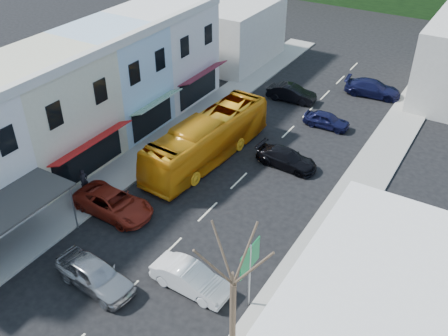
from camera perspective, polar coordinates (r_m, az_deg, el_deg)
ground at (r=29.38m, az=-6.15°, el=-9.17°), size 120.00×120.00×0.00m
sidewalk_left at (r=39.45m, az=-6.34°, el=3.33°), size 3.00×52.00×0.15m
sidewalk_right at (r=33.83m, az=14.56°, el=-3.43°), size 3.00×52.00×0.15m
shopfront_row at (r=37.56m, az=-17.50°, el=7.06°), size 8.25×30.00×8.00m
distant_block_left at (r=53.44m, az=0.67°, el=15.30°), size 8.00×10.00×6.00m
bus at (r=36.11m, az=-1.92°, el=3.17°), size 3.26×11.74×3.10m
car_silver at (r=27.57m, az=-14.54°, el=-11.85°), size 4.55×2.22×1.40m
car_white at (r=26.64m, az=-3.86°, el=-12.51°), size 4.45×1.92×1.40m
car_red at (r=32.07m, az=-12.51°, el=-4.01°), size 4.65×2.03×1.40m
car_black_near at (r=35.97m, az=7.17°, el=1.17°), size 4.58×2.05×1.40m
car_navy_mid at (r=41.56m, az=11.66°, el=5.48°), size 4.44×1.89×1.40m
car_black_far at (r=45.48m, az=7.73°, el=8.44°), size 4.53×2.15×1.40m
car_navy_far at (r=47.99m, az=16.64°, el=8.70°), size 4.67×2.32×1.40m
pedestrian_left at (r=34.21m, az=-15.72°, el=-1.26°), size 0.51×0.67×1.70m
direction_sign at (r=24.86m, az=2.91°, el=-12.28°), size 0.22×1.84×4.08m
street_tree at (r=21.94m, az=1.06°, el=-13.12°), size 2.83×2.83×7.82m
traffic_signal at (r=48.64m, az=21.08°, el=10.87°), size 1.08×1.37×5.55m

